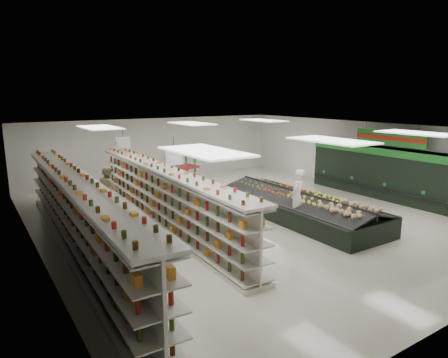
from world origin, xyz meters
TOP-DOWN VIEW (x-y plane):
  - floor at (0.00, 0.00)m, footprint 16.00×16.00m
  - ceiling at (0.00, 0.00)m, footprint 14.00×16.00m
  - wall_back at (0.00, 8.00)m, footprint 14.00×0.02m
  - wall_left at (-7.00, 0.00)m, footprint 0.02×16.00m
  - wall_right at (7.00, 0.00)m, footprint 0.02×16.00m
  - produce_wall_case at (6.53, -1.50)m, footprint 0.93×8.00m
  - aisle_sign_near at (-3.80, -2.00)m, footprint 0.52×0.06m
  - aisle_sign_far at (-3.80, 2.00)m, footprint 0.52×0.06m
  - hortifruti_banner at (6.25, -1.50)m, footprint 0.12×3.20m
  - gondola_left at (-6.00, -0.38)m, footprint 1.34×12.41m
  - gondola_center at (-2.94, 0.75)m, footprint 1.29×11.48m
  - produce_island at (1.47, -1.29)m, footprint 2.48×6.74m
  - soda_endcap at (0.40, 5.70)m, footprint 1.53×1.21m
  - shopper_main at (0.74, -1.96)m, footprint 0.86×0.77m
  - shopper_background at (-3.97, 3.48)m, footprint 0.59×0.88m

SIDE VIEW (x-z plane):
  - floor at x=0.00m, z-range 0.00..0.00m
  - produce_island at x=1.47m, z-range -0.05..0.96m
  - soda_endcap at x=0.40m, z-range -0.03..1.71m
  - shopper_background at x=-3.97m, z-range 0.00..1.72m
  - gondola_center at x=-2.94m, z-range -0.08..1.90m
  - gondola_left at x=-6.00m, z-range -0.09..2.06m
  - shopper_main at x=0.74m, z-range 0.00..1.97m
  - produce_wall_case at x=6.53m, z-range 0.14..2.34m
  - wall_back at x=0.00m, z-range 0.00..3.20m
  - wall_left at x=-7.00m, z-range 0.00..3.20m
  - wall_right at x=7.00m, z-range 0.00..3.20m
  - hortifruti_banner at x=6.25m, z-range 2.18..3.13m
  - aisle_sign_near at x=-3.80m, z-range 2.38..3.13m
  - aisle_sign_far at x=-3.80m, z-range 2.38..3.13m
  - ceiling at x=0.00m, z-range 3.19..3.21m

